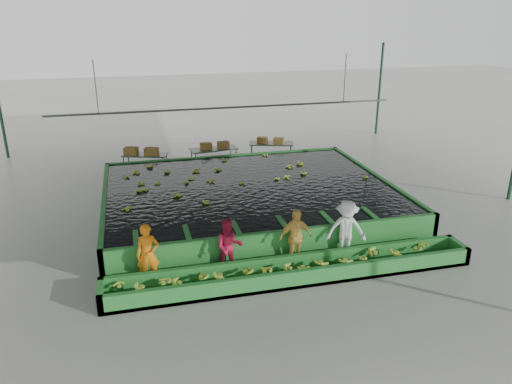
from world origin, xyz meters
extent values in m
plane|color=gray|center=(0.00, 0.00, 0.00)|extent=(80.00, 80.00, 0.00)
cube|color=gray|center=(0.00, 0.00, 5.00)|extent=(20.00, 22.00, 0.04)
cube|color=black|center=(0.00, 1.50, 0.85)|extent=(9.70, 7.70, 0.00)
cylinder|color=#59605B|center=(0.00, 5.00, 3.00)|extent=(0.08, 0.08, 14.00)
cylinder|color=#59605B|center=(-5.00, 5.00, 4.00)|extent=(0.04, 0.04, 2.00)
cylinder|color=#59605B|center=(5.00, 5.00, 4.00)|extent=(0.04, 0.04, 2.00)
imported|color=orange|center=(-3.73, -2.80, 0.82)|extent=(0.62, 0.42, 1.64)
imported|color=#A21634|center=(-1.59, -2.80, 0.77)|extent=(0.81, 0.66, 1.55)
imported|color=#E9BF4F|center=(0.27, -2.80, 0.82)|extent=(1.00, 0.49, 1.65)
imported|color=silver|center=(1.79, -2.80, 0.88)|extent=(1.27, 0.94, 1.75)
camera|label=1|loc=(-3.88, -14.61, 6.81)|focal=35.00mm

